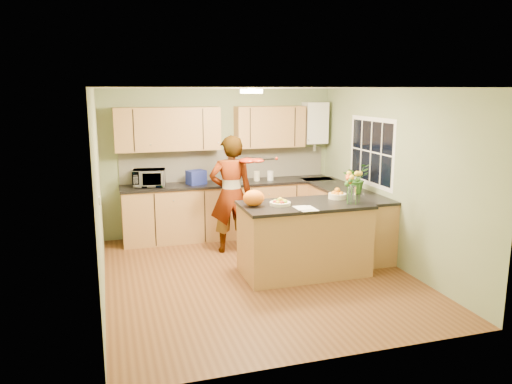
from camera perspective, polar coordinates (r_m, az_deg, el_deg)
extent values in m
plane|color=brown|center=(6.88, 0.23, -9.49)|extent=(4.50, 4.50, 0.00)
cube|color=white|center=(6.42, 0.25, 11.80)|extent=(4.00, 4.50, 0.02)
cube|color=gray|center=(8.68, -4.14, 3.46)|extent=(4.00, 0.02, 2.50)
cube|color=gray|center=(4.49, 8.75, -4.41)|extent=(4.00, 0.02, 2.50)
cube|color=gray|center=(6.26, -17.54, -0.26)|extent=(0.02, 4.50, 2.50)
cube|color=gray|center=(7.37, 15.28, 1.60)|extent=(0.02, 4.50, 2.50)
cube|color=#AA7744|center=(8.57, -2.97, -2.09)|extent=(3.60, 0.60, 0.90)
cube|color=black|center=(8.46, -2.99, 0.99)|extent=(3.64, 0.62, 0.04)
cube|color=#AA7744|center=(8.11, 10.00, -3.04)|extent=(0.60, 2.20, 0.90)
cube|color=black|center=(8.00, 10.06, 0.21)|extent=(0.62, 2.24, 0.04)
cube|color=white|center=(8.70, -3.47, 3.15)|extent=(3.60, 0.02, 0.52)
cube|color=#AA7744|center=(8.30, -10.06, 7.10)|extent=(1.70, 0.34, 0.70)
cube|color=#AA7744|center=(8.68, 1.57, 7.47)|extent=(1.20, 0.34, 0.70)
cube|color=white|center=(8.99, 6.75, 7.85)|extent=(0.40, 0.30, 0.72)
cylinder|color=#AEADB2|center=(9.03, 6.69, 5.32)|extent=(0.06, 0.06, 0.20)
cube|color=white|center=(7.83, 13.04, 4.51)|extent=(0.01, 1.30, 1.05)
cube|color=black|center=(7.83, 13.01, 4.51)|extent=(0.01, 1.18, 0.92)
cube|color=white|center=(5.66, -17.45, -0.96)|extent=(0.02, 0.09, 0.09)
cylinder|color=#FFEABF|center=(6.71, -0.52, 11.45)|extent=(0.30, 0.30, 0.06)
cylinder|color=white|center=(6.71, -0.52, 11.71)|extent=(0.10, 0.10, 0.02)
cube|color=#AA7744|center=(6.85, 5.51, -5.49)|extent=(1.68, 0.84, 0.94)
cube|color=black|center=(6.72, 5.59, -1.48)|extent=(1.72, 0.88, 0.04)
cylinder|color=beige|center=(6.58, 2.78, -1.33)|extent=(0.28, 0.28, 0.04)
cylinder|color=beige|center=(7.06, 9.26, -0.45)|extent=(0.25, 0.25, 0.07)
cylinder|color=silver|center=(6.78, 10.89, -0.31)|extent=(0.12, 0.12, 0.23)
ellipsoid|color=orange|center=(6.51, -0.27, -0.69)|extent=(0.34, 0.31, 0.22)
cube|color=white|center=(6.40, 5.79, -1.88)|extent=(0.22, 0.31, 0.01)
imported|color=#DFAE88|center=(7.63, -2.86, -0.28)|extent=(0.71, 0.51, 1.81)
imported|color=white|center=(8.23, -12.12, 1.57)|extent=(0.55, 0.41, 0.28)
cube|color=navy|center=(8.31, -6.85, 1.68)|extent=(0.34, 0.30, 0.23)
cylinder|color=#AEADB2|center=(8.48, -1.75, 1.86)|extent=(0.15, 0.15, 0.20)
sphere|color=black|center=(8.46, -1.76, 2.79)|extent=(0.07, 0.07, 0.07)
cylinder|color=beige|center=(8.59, 0.09, 1.85)|extent=(0.12, 0.12, 0.16)
cylinder|color=white|center=(8.61, 1.64, 1.88)|extent=(0.11, 0.11, 0.16)
imported|color=#326722|center=(7.67, 11.31, 1.56)|extent=(0.50, 0.46, 0.46)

